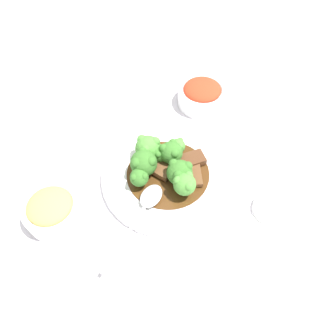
% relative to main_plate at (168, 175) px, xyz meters
% --- Properties ---
extents(ground_plane, '(4.00, 4.00, 0.00)m').
position_rel_main_plate_xyz_m(ground_plane, '(0.00, 0.00, -0.01)').
color(ground_plane, silver).
extents(main_plate, '(0.28, 0.28, 0.02)m').
position_rel_main_plate_xyz_m(main_plate, '(0.00, 0.00, 0.00)').
color(main_plate, white).
rests_on(main_plate, ground_plane).
extents(beef_strip_0, '(0.06, 0.05, 0.01)m').
position_rel_main_plate_xyz_m(beef_strip_0, '(-0.00, 0.05, 0.01)').
color(beef_strip_0, brown).
rests_on(beef_strip_0, main_plate).
extents(beef_strip_1, '(0.05, 0.06, 0.01)m').
position_rel_main_plate_xyz_m(beef_strip_1, '(-0.00, -0.02, 0.02)').
color(beef_strip_1, brown).
rests_on(beef_strip_1, main_plate).
extents(beef_strip_2, '(0.06, 0.07, 0.01)m').
position_rel_main_plate_xyz_m(beef_strip_2, '(-0.04, 0.04, 0.02)').
color(beef_strip_2, '#56331E').
rests_on(beef_strip_2, main_plate).
extents(broccoli_floret_0, '(0.05, 0.05, 0.05)m').
position_rel_main_plate_xyz_m(broccoli_floret_0, '(0.01, 0.03, 0.04)').
color(broccoli_floret_0, '#8EB756').
rests_on(broccoli_floret_0, main_plate).
extents(broccoli_floret_1, '(0.03, 0.03, 0.04)m').
position_rel_main_plate_xyz_m(broccoli_floret_1, '(-0.06, 0.01, 0.03)').
color(broccoli_floret_1, '#8EB756').
rests_on(broccoli_floret_1, main_plate).
extents(broccoli_floret_2, '(0.06, 0.06, 0.06)m').
position_rel_main_plate_xyz_m(broccoli_floret_2, '(0.01, -0.05, 0.04)').
color(broccoli_floret_2, '#7FA84C').
rests_on(broccoli_floret_2, main_plate).
extents(broccoli_floret_3, '(0.05, 0.05, 0.06)m').
position_rel_main_plate_xyz_m(broccoli_floret_3, '(-0.03, -0.05, 0.04)').
color(broccoli_floret_3, '#8EB756').
rests_on(broccoli_floret_3, main_plate).
extents(broccoli_floret_4, '(0.04, 0.04, 0.05)m').
position_rel_main_plate_xyz_m(broccoli_floret_4, '(0.04, 0.04, 0.04)').
color(broccoli_floret_4, '#7FA84C').
rests_on(broccoli_floret_4, main_plate).
extents(broccoli_floret_5, '(0.04, 0.04, 0.04)m').
position_rel_main_plate_xyz_m(broccoli_floret_5, '(0.04, -0.05, 0.03)').
color(broccoli_floret_5, '#7FA84C').
rests_on(broccoli_floret_5, main_plate).
extents(broccoli_floret_6, '(0.04, 0.04, 0.04)m').
position_rel_main_plate_xyz_m(broccoli_floret_6, '(-0.03, -0.02, 0.03)').
color(broccoli_floret_6, '#7FA84C').
rests_on(broccoli_floret_6, main_plate).
extents(broccoli_floret_7, '(0.05, 0.05, 0.05)m').
position_rel_main_plate_xyz_m(broccoli_floret_7, '(-0.03, -0.00, 0.04)').
color(broccoli_floret_7, '#7FA84C').
rests_on(broccoli_floret_7, main_plate).
extents(serving_spoon, '(0.20, 0.08, 0.01)m').
position_rel_main_plate_xyz_m(serving_spoon, '(0.09, -0.02, 0.02)').
color(serving_spoon, silver).
rests_on(serving_spoon, main_plate).
extents(side_bowl_kimchi, '(0.12, 0.12, 0.06)m').
position_rel_main_plate_xyz_m(side_bowl_kimchi, '(-0.24, 0.03, 0.02)').
color(side_bowl_kimchi, white).
rests_on(side_bowl_kimchi, ground_plane).
extents(side_bowl_appetizer, '(0.11, 0.11, 0.06)m').
position_rel_main_plate_xyz_m(side_bowl_appetizer, '(0.14, -0.20, 0.02)').
color(side_bowl_appetizer, white).
rests_on(side_bowl_appetizer, ground_plane).
extents(sauce_dish, '(0.08, 0.08, 0.01)m').
position_rel_main_plate_xyz_m(sauce_dish, '(0.03, 0.22, -0.00)').
color(sauce_dish, white).
rests_on(sauce_dish, ground_plane).
extents(paper_napkin, '(0.13, 0.10, 0.01)m').
position_rel_main_plate_xyz_m(paper_napkin, '(0.12, 0.18, -0.01)').
color(paper_napkin, white).
rests_on(paper_napkin, ground_plane).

